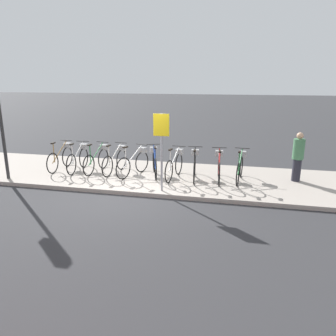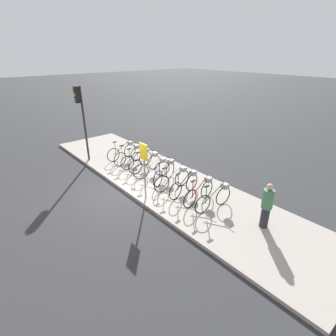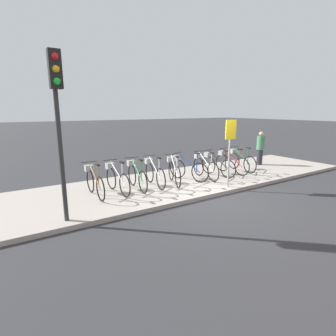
% 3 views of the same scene
% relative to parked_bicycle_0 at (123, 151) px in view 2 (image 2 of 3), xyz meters
% --- Properties ---
extents(ground_plane, '(120.00, 120.00, 0.00)m').
position_rel_parked_bicycle_0_xyz_m(ground_plane, '(3.05, -1.76, -0.57)').
color(ground_plane, '#2D2D30').
extents(sidewalk, '(15.08, 3.56, 0.12)m').
position_rel_parked_bicycle_0_xyz_m(sidewalk, '(3.05, 0.02, -0.51)').
color(sidewalk, '#9E9389').
rests_on(sidewalk, ground_plane).
extents(parked_bicycle_0, '(0.46, 1.68, 1.03)m').
position_rel_parked_bicycle_0_xyz_m(parked_bicycle_0, '(0.00, 0.00, 0.00)').
color(parked_bicycle_0, black).
rests_on(parked_bicycle_0, sidewalk).
extents(parked_bicycle_1, '(0.46, 1.68, 1.03)m').
position_rel_parked_bicycle_0_xyz_m(parked_bicycle_1, '(0.68, -0.03, 0.00)').
color(parked_bicycle_1, black).
rests_on(parked_bicycle_1, sidewalk).
extents(parked_bicycle_2, '(0.46, 1.67, 1.03)m').
position_rel_parked_bicycle_0_xyz_m(parked_bicycle_2, '(1.36, -0.00, 0.00)').
color(parked_bicycle_2, black).
rests_on(parked_bicycle_2, sidewalk).
extents(parked_bicycle_3, '(0.46, 1.67, 1.03)m').
position_rel_parked_bicycle_0_xyz_m(parked_bicycle_3, '(2.02, 0.02, 0.00)').
color(parked_bicycle_3, black).
rests_on(parked_bicycle_3, sidewalk).
extents(parked_bicycle_4, '(0.69, 1.59, 1.03)m').
position_rel_parked_bicycle_0_xyz_m(parked_bicycle_4, '(2.73, -0.12, 0.00)').
color(parked_bicycle_4, black).
rests_on(parked_bicycle_4, sidewalk).
extents(parked_bicycle_5, '(0.67, 1.60, 1.03)m').
position_rel_parked_bicycle_0_xyz_m(parked_bicycle_5, '(3.37, 0.02, 0.00)').
color(parked_bicycle_5, black).
rests_on(parked_bicycle_5, sidewalk).
extents(parked_bicycle_6, '(0.46, 1.67, 1.03)m').
position_rel_parked_bicycle_0_xyz_m(parked_bicycle_6, '(4.08, -0.13, 0.00)').
color(parked_bicycle_6, black).
rests_on(parked_bicycle_6, sidewalk).
extents(parked_bicycle_7, '(0.46, 1.67, 1.03)m').
position_rel_parked_bicycle_0_xyz_m(parked_bicycle_7, '(4.71, -0.09, 0.00)').
color(parked_bicycle_7, black).
rests_on(parked_bicycle_7, sidewalk).
extents(parked_bicycle_8, '(0.46, 1.67, 1.03)m').
position_rel_parked_bicycle_0_xyz_m(parked_bicycle_8, '(5.47, -0.07, 0.00)').
color(parked_bicycle_8, black).
rests_on(parked_bicycle_8, sidewalk).
extents(parked_bicycle_9, '(0.46, 1.67, 1.03)m').
position_rel_parked_bicycle_0_xyz_m(parked_bicycle_9, '(6.12, 0.00, 0.00)').
color(parked_bicycle_9, black).
rests_on(parked_bicycle_9, sidewalk).
extents(pedestrian, '(0.34, 0.34, 1.52)m').
position_rel_parked_bicycle_0_xyz_m(pedestrian, '(7.83, 0.37, 0.34)').
color(pedestrian, '#23232D').
rests_on(pedestrian, sidewalk).
extents(traffic_light, '(0.24, 0.40, 3.65)m').
position_rel_parked_bicycle_0_xyz_m(traffic_light, '(-1.09, -1.52, 2.17)').
color(traffic_light, '#2D2D2D').
rests_on(traffic_light, sidewalk).
extents(sign_post, '(0.44, 0.07, 2.18)m').
position_rel_parked_bicycle_0_xyz_m(sign_post, '(3.98, -1.47, 1.04)').
color(sign_post, '#99999E').
rests_on(sign_post, sidewalk).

